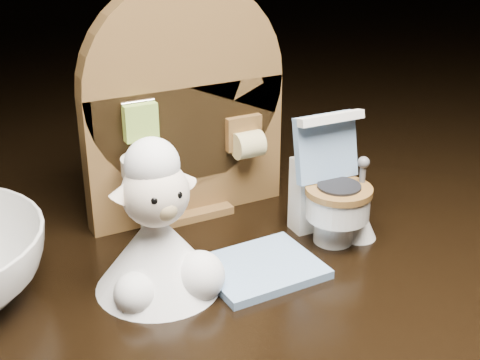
# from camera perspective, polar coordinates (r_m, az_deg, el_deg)

# --- Properties ---
(backdrop_panel) EXTENTS (0.13, 0.05, 0.15)m
(backdrop_panel) POSITION_cam_1_polar(r_m,az_deg,el_deg) (0.42, -4.76, 5.43)
(backdrop_panel) COLOR brown
(backdrop_panel) RESTS_ON ground
(toy_toilet) EXTENTS (0.04, 0.05, 0.08)m
(toy_toilet) POSITION_cam_1_polar(r_m,az_deg,el_deg) (0.40, 7.59, -1.14)
(toy_toilet) COLOR white
(toy_toilet) RESTS_ON ground
(bath_mat) EXTENTS (0.06, 0.05, 0.00)m
(bath_mat) POSITION_cam_1_polar(r_m,az_deg,el_deg) (0.37, 1.79, -7.51)
(bath_mat) COLOR #799FCC
(bath_mat) RESTS_ON ground
(toilet_brush) EXTENTS (0.02, 0.02, 0.05)m
(toilet_brush) POSITION_cam_1_polar(r_m,az_deg,el_deg) (0.41, 10.14, -3.09)
(toilet_brush) COLOR white
(toilet_brush) RESTS_ON ground
(plush_lamb) EXTENTS (0.07, 0.07, 0.09)m
(plush_lamb) POSITION_cam_1_polar(r_m,az_deg,el_deg) (0.35, -6.98, -4.98)
(plush_lamb) COLOR white
(plush_lamb) RESTS_ON ground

